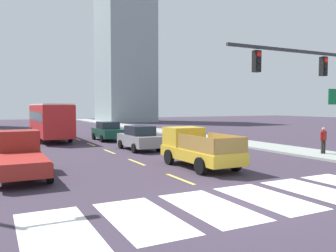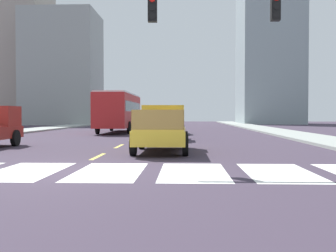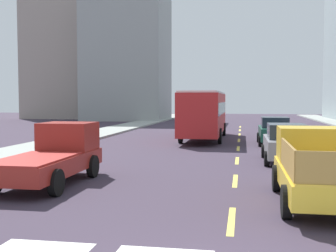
{
  "view_description": "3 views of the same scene",
  "coord_description": "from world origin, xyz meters",
  "px_view_note": "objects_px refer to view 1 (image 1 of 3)",
  "views": [
    {
      "loc": [
        -7.03,
        -8.73,
        3.09
      ],
      "look_at": [
        2.48,
        10.01,
        1.9
      ],
      "focal_mm": 36.88,
      "sensor_mm": 36.0,
      "label": 1
    },
    {
      "loc": [
        3.18,
        -11.19,
        1.56
      ],
      "look_at": [
        2.21,
        13.53,
        0.86
      ],
      "focal_mm": 44.56,
      "sensor_mm": 36.0,
      "label": 2
    },
    {
      "loc": [
        0.23,
        -6.01,
        2.8
      ],
      "look_at": [
        -2.89,
        12.11,
        1.67
      ],
      "focal_mm": 46.47,
      "sensor_mm": 36.0,
      "label": 3
    }
  ],
  "objects_px": {
    "pickup_dark": "(20,156)",
    "pedestrian_waiting": "(323,138)",
    "sedan_near_left": "(139,138)",
    "city_bus": "(50,119)",
    "sedan_far": "(108,131)",
    "pickup_stakebed": "(196,148)"
  },
  "relations": [
    {
      "from": "sedan_far",
      "to": "sedan_near_left",
      "type": "bearing_deg",
      "value": -88.39
    },
    {
      "from": "pedestrian_waiting",
      "to": "city_bus",
      "type": "bearing_deg",
      "value": -126.99
    },
    {
      "from": "pickup_dark",
      "to": "pedestrian_waiting",
      "type": "height_order",
      "value": "pickup_dark"
    },
    {
      "from": "pickup_stakebed",
      "to": "pedestrian_waiting",
      "type": "height_order",
      "value": "pickup_stakebed"
    },
    {
      "from": "pickup_dark",
      "to": "sedan_far",
      "type": "xyz_separation_m",
      "value": [
        8.22,
        13.83,
        -0.06
      ]
    },
    {
      "from": "pickup_stakebed",
      "to": "city_bus",
      "type": "bearing_deg",
      "value": 106.49
    },
    {
      "from": "pickup_stakebed",
      "to": "pickup_dark",
      "type": "relative_size",
      "value": 1.0
    },
    {
      "from": "pickup_dark",
      "to": "sedan_near_left",
      "type": "distance_m",
      "value": 10.23
    },
    {
      "from": "pickup_dark",
      "to": "sedan_far",
      "type": "bearing_deg",
      "value": 56.73
    },
    {
      "from": "pickup_stakebed",
      "to": "pickup_dark",
      "type": "xyz_separation_m",
      "value": [
        -8.28,
        1.36,
        -0.02
      ]
    },
    {
      "from": "city_bus",
      "to": "sedan_far",
      "type": "height_order",
      "value": "city_bus"
    },
    {
      "from": "pickup_stakebed",
      "to": "pedestrian_waiting",
      "type": "relative_size",
      "value": 3.17
    },
    {
      "from": "sedan_near_left",
      "to": "city_bus",
      "type": "bearing_deg",
      "value": 111.25
    },
    {
      "from": "city_bus",
      "to": "pedestrian_waiting",
      "type": "distance_m",
      "value": 22.98
    },
    {
      "from": "pickup_stakebed",
      "to": "sedan_far",
      "type": "bearing_deg",
      "value": 92.2
    },
    {
      "from": "city_bus",
      "to": "pedestrian_waiting",
      "type": "relative_size",
      "value": 6.59
    },
    {
      "from": "sedan_near_left",
      "to": "pedestrian_waiting",
      "type": "bearing_deg",
      "value": -42.98
    },
    {
      "from": "pickup_stakebed",
      "to": "pickup_dark",
      "type": "bearing_deg",
      "value": 172.64
    },
    {
      "from": "pickup_stakebed",
      "to": "pickup_dark",
      "type": "distance_m",
      "value": 8.39
    },
    {
      "from": "sedan_far",
      "to": "sedan_near_left",
      "type": "xyz_separation_m",
      "value": [
        -0.03,
        -7.7,
        0.0
      ]
    },
    {
      "from": "pickup_stakebed",
      "to": "pedestrian_waiting",
      "type": "xyz_separation_m",
      "value": [
        9.07,
        -0.4,
        0.18
      ]
    },
    {
      "from": "pickup_dark",
      "to": "city_bus",
      "type": "relative_size",
      "value": 0.48
    }
  ]
}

